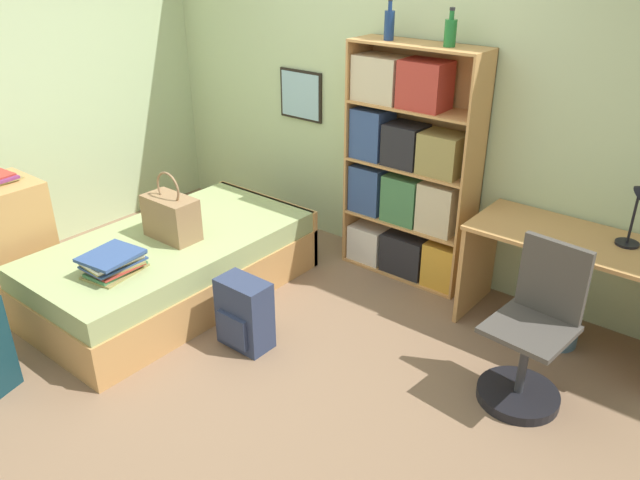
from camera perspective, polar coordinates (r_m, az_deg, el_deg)
The scene contains 14 objects.
ground_plane at distance 4.30m, azimuth -6.44°, elevation -8.26°, with size 14.00×14.00×0.00m, color #84664C.
wall_back at distance 4.91m, azimuth 6.18°, elevation 12.88°, with size 10.00×0.09×2.60m.
wall_left at distance 5.57m, azimuth -24.65°, elevation 12.32°, with size 0.06×10.00×2.60m.
bed at distance 4.69m, azimuth -13.08°, elevation -2.29°, with size 1.07×2.03×0.47m.
handbag at distance 4.51m, azimuth -13.44°, elevation 2.09°, with size 0.40×0.22×0.49m.
book_stack_on_bed at distance 4.17m, azimuth -18.36°, elevation -1.97°, with size 0.34×0.40×0.14m.
dresser at distance 5.01m, azimuth -26.82°, elevation -0.14°, with size 0.49×0.56×0.87m.
bookcase at distance 4.70m, azimuth 7.90°, elevation 5.94°, with size 1.00×0.32×1.76m.
bottle_green at distance 4.54m, azimuth 6.36°, elevation 19.04°, with size 0.07×0.07×0.28m.
bottle_brown at distance 4.32m, azimuth 11.84°, elevation 18.13°, with size 0.08×0.08×0.24m.
desk at distance 4.24m, azimuth 22.15°, elevation -2.48°, with size 1.31×0.59×0.74m.
desk_chair at distance 3.75m, azimuth 18.57°, elevation -9.64°, with size 0.47×0.47×0.95m.
backpack at distance 4.05m, azimuth -6.95°, elevation -6.73°, with size 0.34×0.23×0.47m.
waste_bin at distance 4.37m, azimuth 21.08°, elevation -7.19°, with size 0.25×0.25×0.29m.
Camera 1 is at (2.58, -2.44, 2.43)m, focal length 35.00 mm.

